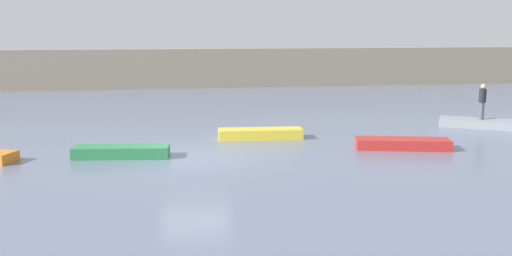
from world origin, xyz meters
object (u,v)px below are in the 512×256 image
at_px(rowboat_grey, 481,123).
at_px(person_dark_shirt, 482,100).
at_px(rowboat_green, 121,152).
at_px(rowboat_red, 403,144).
at_px(rowboat_yellow, 260,134).

bearing_deg(rowboat_grey, person_dark_shirt, 0.00).
bearing_deg(rowboat_green, rowboat_red, 5.07).
bearing_deg(rowboat_red, person_dark_shirt, 48.72).
relative_size(rowboat_green, rowboat_yellow, 0.97).
relative_size(rowboat_green, person_dark_shirt, 2.07).
bearing_deg(rowboat_red, rowboat_grey, 48.72).
xyz_separation_m(rowboat_green, rowboat_yellow, (5.48, 2.66, 0.00)).
height_order(rowboat_green, rowboat_red, rowboat_green).
relative_size(rowboat_grey, person_dark_shirt, 2.22).
distance_m(rowboat_yellow, person_dark_shirt, 10.65).
distance_m(rowboat_green, rowboat_grey, 16.46).
relative_size(rowboat_yellow, rowboat_grey, 0.96).
bearing_deg(rowboat_red, rowboat_green, -167.69).
xyz_separation_m(rowboat_red, rowboat_grey, (5.46, 3.90, -0.01)).
bearing_deg(rowboat_yellow, rowboat_grey, 9.43).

